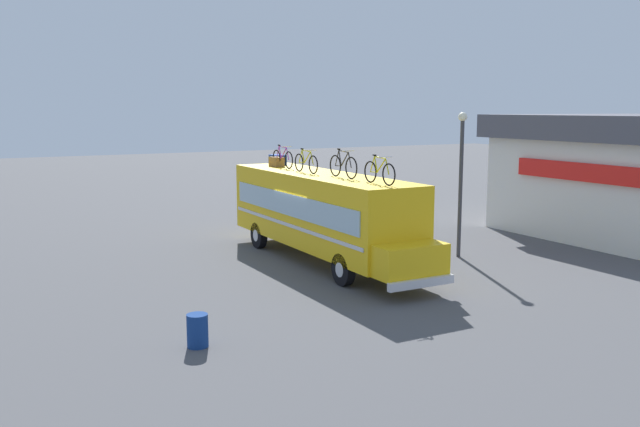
# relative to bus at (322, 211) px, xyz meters

# --- Properties ---
(ground_plane) EXTENTS (120.00, 120.00, 0.00)m
(ground_plane) POSITION_rel_bus_xyz_m (-0.17, 0.00, -1.80)
(ground_plane) COLOR #4C4C4F
(bus) EXTENTS (10.90, 2.38, 3.09)m
(bus) POSITION_rel_bus_xyz_m (0.00, 0.00, 0.00)
(bus) COLOR yellow
(bus) RESTS_ON ground
(luggage_bag_1) EXTENTS (0.66, 0.49, 0.41)m
(luggage_bag_1) POSITION_rel_bus_xyz_m (-4.22, 0.28, 1.50)
(luggage_bag_1) COLOR #193899
(luggage_bag_1) RESTS_ON bus
(luggage_bag_2) EXTENTS (0.71, 0.37, 0.37)m
(luggage_bag_2) POSITION_rel_bus_xyz_m (-3.50, -0.11, 1.48)
(luggage_bag_2) COLOR olive
(luggage_bag_2) RESTS_ON bus
(rooftop_bicycle_1) EXTENTS (1.74, 0.44, 0.88)m
(rooftop_bicycle_1) POSITION_rel_bus_xyz_m (-2.92, -0.12, 1.66)
(rooftop_bicycle_1) COLOR black
(rooftop_bicycle_1) RESTS_ON bus
(rooftop_bicycle_2) EXTENTS (1.73, 0.44, 0.86)m
(rooftop_bicycle_2) POSITION_rel_bus_xyz_m (-0.67, -0.28, 1.65)
(rooftop_bicycle_2) COLOR black
(rooftop_bicycle_2) RESTS_ON bus
(rooftop_bicycle_3) EXTENTS (1.74, 0.44, 0.95)m
(rooftop_bicycle_3) POSITION_rel_bus_xyz_m (1.44, -0.01, 1.69)
(rooftop_bicycle_3) COLOR black
(rooftop_bicycle_3) RESTS_ON bus
(rooftop_bicycle_4) EXTENTS (1.65, 0.44, 0.88)m
(rooftop_bicycle_4) POSITION_rel_bus_xyz_m (3.61, -0.04, 1.66)
(rooftop_bicycle_4) COLOR black
(rooftop_bicycle_4) RESTS_ON bus
(trash_bin) EXTENTS (0.48, 0.48, 0.76)m
(trash_bin) POSITION_rel_bus_xyz_m (6.22, -6.63, -1.42)
(trash_bin) COLOR navy
(trash_bin) RESTS_ON ground
(street_lamp) EXTENTS (0.32, 0.32, 5.20)m
(street_lamp) POSITION_rel_bus_xyz_m (1.69, 4.73, 1.32)
(street_lamp) COLOR #38383D
(street_lamp) RESTS_ON ground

